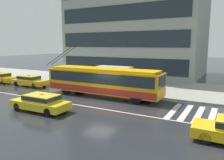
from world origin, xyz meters
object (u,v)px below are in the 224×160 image
trolleybus (103,81)px  taxi_far_behind (1,77)px  bus_shelter (115,72)px  pedestrian_approaching_curb (97,72)px  taxi_oncoming_near (41,102)px  taxi_queued_behind_bus (30,80)px  pedestrian_at_shelter (127,78)px

trolleybus → taxi_far_behind: 16.18m
bus_shelter → pedestrian_approaching_curb: bearing=162.5°
bus_shelter → taxi_far_behind: bearing=-168.3°
taxi_oncoming_near → bus_shelter: 10.12m
taxi_queued_behind_bus → bus_shelter: size_ratio=1.13×
taxi_oncoming_near → pedestrian_at_shelter: 9.26m
pedestrian_at_shelter → taxi_far_behind: bearing=-173.8°
trolleybus → pedestrian_approaching_curb: trolleybus is taller
trolleybus → pedestrian_at_shelter: size_ratio=6.88×
trolleybus → pedestrian_approaching_curb: (-3.58, 4.47, 0.16)m
trolleybus → taxi_oncoming_near: trolleybus is taller
bus_shelter → pedestrian_approaching_curb: 3.10m
taxi_far_behind → pedestrian_approaching_curb: pedestrian_approaching_curb is taller
pedestrian_approaching_curb → taxi_oncoming_near: bearing=-79.8°
taxi_queued_behind_bus → pedestrian_at_shelter: size_ratio=2.43×
taxi_oncoming_near → taxi_far_behind: size_ratio=0.99×
taxi_queued_behind_bus → pedestrian_at_shelter: bearing=9.5°
taxi_far_behind → bus_shelter: size_ratio=1.17×
taxi_queued_behind_bus → taxi_far_behind: same height
trolleybus → pedestrian_approaching_curb: bearing=128.7°
taxi_far_behind → pedestrian_approaching_curb: bearing=18.2°
taxi_far_behind → pedestrian_at_shelter: (17.61, 1.92, 0.88)m
bus_shelter → trolleybus: bearing=-79.7°
trolleybus → bus_shelter: trolleybus is taller
pedestrian_at_shelter → trolleybus: bearing=-123.0°
taxi_queued_behind_bus → taxi_oncoming_near: bearing=-36.9°
taxi_queued_behind_bus → bus_shelter: bearing=18.5°
trolleybus → taxi_queued_behind_bus: (-10.54, 0.24, -0.81)m
taxi_oncoming_near → taxi_queued_behind_bus: bearing=143.1°
taxi_queued_behind_bus → pedestrian_at_shelter: pedestrian_at_shelter is taller
pedestrian_at_shelter → pedestrian_approaching_curb: 5.51m
taxi_oncoming_near → taxi_queued_behind_bus: size_ratio=1.03×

